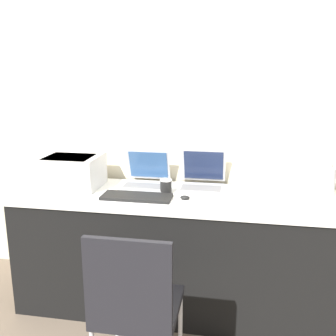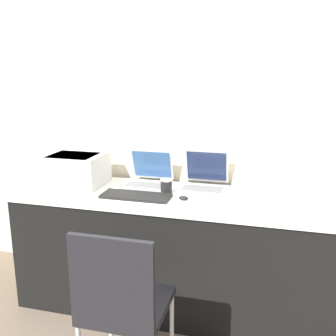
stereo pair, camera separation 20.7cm
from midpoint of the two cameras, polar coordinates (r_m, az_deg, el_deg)
ground_plane at (r=2.67m, az=2.14°, el=-22.76°), size 14.00×14.00×0.00m
wall_back at (r=2.87m, az=5.66°, el=8.04°), size 8.00×0.05×2.60m
table at (r=2.73m, az=3.76°, el=-12.09°), size 2.15×0.67×0.79m
printer at (r=2.87m, az=-11.23°, el=-0.03°), size 0.40×0.34×0.22m
laptop_left at (r=2.81m, az=-0.82°, el=-1.47°), size 0.31×0.32×0.24m
laptop_right at (r=2.75m, az=7.38°, el=-1.89°), size 0.31×0.33×0.25m
external_keyboard at (r=2.56m, az=-2.38°, el=-4.10°), size 0.45×0.17×0.02m
coffee_cup at (r=2.63m, az=1.99°, el=-2.68°), size 0.08×0.08×0.10m
mouse at (r=2.51m, az=4.62°, el=-4.39°), size 0.06×0.04×0.03m
metal_pitcher at (r=2.73m, az=24.48°, el=-2.09°), size 0.13×0.13×0.24m
chair at (r=2.03m, az=-3.70°, el=-18.55°), size 0.41×0.42×0.89m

